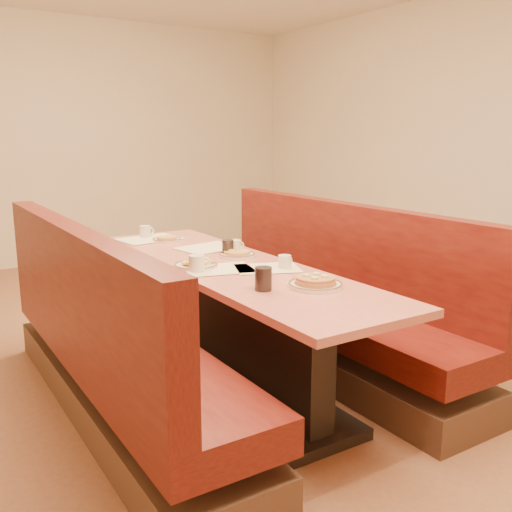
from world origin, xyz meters
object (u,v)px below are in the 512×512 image
coffee_mug_b (197,263)px  eggs_plate (196,265)px  coffee_mug_c (235,246)px  booth_left (111,353)px  booth_right (326,308)px  soda_tumbler_mid (228,248)px  pancake_plate (315,283)px  coffee_mug_d (145,231)px  coffee_mug_a (285,262)px  soda_tumbler_near (263,279)px  diner_table (231,326)px

coffee_mug_b → eggs_plate: bearing=77.7°
eggs_plate → coffee_mug_c: size_ratio=2.21×
booth_left → coffee_mug_c: (0.91, 0.25, 0.43)m
booth_right → soda_tumbler_mid: booth_right is taller
pancake_plate → coffee_mug_d: (-0.19, 1.76, 0.02)m
booth_left → coffee_mug_a: booth_left is taller
booth_right → booth_left: bearing=180.0°
pancake_plate → coffee_mug_c: 0.92m
booth_right → coffee_mug_a: bearing=-153.7°
coffee_mug_b → soda_tumbler_near: 0.52m
pancake_plate → soda_tumbler_mid: size_ratio=2.74×
booth_left → diner_table: bearing=0.0°
coffee_mug_b → coffee_mug_d: bearing=91.2°
diner_table → booth_right: size_ratio=1.00×
eggs_plate → coffee_mug_d: size_ratio=2.22×
pancake_plate → coffee_mug_b: coffee_mug_b is taller
coffee_mug_c → soda_tumbler_mid: size_ratio=1.14×
booth_right → soda_tumbler_near: (-0.88, -0.58, 0.45)m
coffee_mug_c → coffee_mug_a: bearing=-90.7°
coffee_mug_a → soda_tumbler_near: 0.47m
diner_table → coffee_mug_a: (0.21, -0.26, 0.42)m
diner_table → soda_tumbler_mid: bearing=63.3°
pancake_plate → coffee_mug_b: size_ratio=2.23×
booth_left → soda_tumbler_mid: booth_left is taller
diner_table → coffee_mug_c: (0.18, 0.25, 0.42)m
booth_left → pancake_plate: 1.14m
coffee_mug_c → diner_table: bearing=-129.1°
pancake_plate → soda_tumbler_near: (-0.25, 0.09, 0.04)m
coffee_mug_b → coffee_mug_c: bearing=45.9°
booth_right → eggs_plate: bearing=177.7°
booth_right → soda_tumbler_mid: 0.79m
soda_tumbler_near → booth_left: bearing=135.6°
coffee_mug_b → soda_tumbler_near: (0.10, -0.51, 0.01)m
booth_right → coffee_mug_c: size_ratio=21.90×
coffee_mug_b → soda_tumbler_mid: size_ratio=1.23×
coffee_mug_a → coffee_mug_c: 0.51m
eggs_plate → soda_tumbler_mid: 0.36m
eggs_plate → pancake_plate: bearing=-66.3°
eggs_plate → soda_tumbler_near: soda_tumbler_near is taller
soda_tumbler_mid → booth_left: bearing=-165.3°
booth_right → soda_tumbler_mid: (-0.62, 0.22, 0.44)m
eggs_plate → coffee_mug_c: bearing=29.2°
booth_left → coffee_mug_d: size_ratio=22.03×
soda_tumbler_mid → soda_tumbler_near: bearing=-107.8°
pancake_plate → coffee_mug_b: (-0.35, 0.60, 0.03)m
booth_left → coffee_mug_d: 1.35m
booth_right → coffee_mug_b: 1.07m
diner_table → eggs_plate: bearing=169.5°
coffee_mug_c → coffee_mug_d: (-0.26, 0.85, -0.00)m
diner_table → coffee_mug_d: 1.18m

